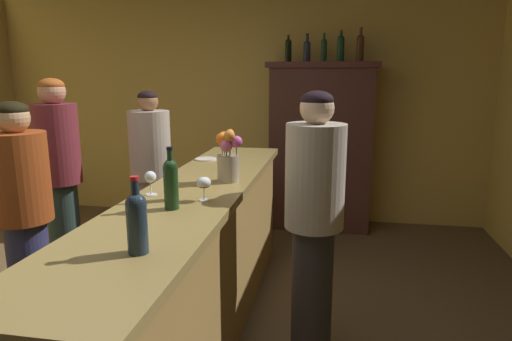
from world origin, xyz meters
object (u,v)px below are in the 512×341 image
at_px(wine_glass_front, 150,178).
at_px(bartender, 314,215).
at_px(cheese_plate, 206,159).
at_px(flower_arrangement, 228,155).
at_px(patron_redhead, 59,172).
at_px(display_cabinet, 320,144).
at_px(display_bottle_midright, 341,47).
at_px(wine_glass_mid, 204,184).
at_px(display_bottle_center, 324,49).
at_px(display_bottle_right, 360,47).
at_px(wine_bottle_malbec, 137,220).
at_px(display_bottle_left, 288,49).
at_px(patron_in_grey, 151,172).
at_px(patron_tall, 23,211).
at_px(wine_bottle_pinot, 171,177).
at_px(wine_bottle_syrah, 171,181).
at_px(display_bottle_midleft, 307,50).
at_px(bar_counter, 197,264).

bearing_deg(wine_glass_front, bartender, 11.30).
relative_size(cheese_plate, bartender, 0.11).
bearing_deg(flower_arrangement, patron_redhead, 164.10).
height_order(display_cabinet, display_bottle_midright, display_bottle_midright).
height_order(display_cabinet, wine_glass_mid, display_cabinet).
height_order(display_bottle_center, display_bottle_right, display_bottle_right).
bearing_deg(wine_bottle_malbec, display_bottle_left, 86.29).
bearing_deg(patron_in_grey, display_cabinet, 112.31).
height_order(cheese_plate, patron_tall, patron_tall).
bearing_deg(display_bottle_center, flower_arrangement, -104.01).
relative_size(wine_bottle_pinot, patron_redhead, 0.18).
height_order(display_cabinet, cheese_plate, display_cabinet).
height_order(wine_glass_mid, display_bottle_midright, display_bottle_midright).
xyz_separation_m(wine_bottle_syrah, cheese_plate, (-0.22, 1.34, -0.14)).
height_order(wine_bottle_pinot, wine_glass_front, wine_bottle_pinot).
xyz_separation_m(display_bottle_midleft, display_bottle_right, (0.55, -0.00, 0.03)).
distance_m(wine_bottle_pinot, wine_bottle_malbec, 0.74).
height_order(wine_glass_front, patron_redhead, patron_redhead).
bearing_deg(flower_arrangement, patron_tall, -165.32).
bearing_deg(display_cabinet, wine_glass_front, -109.31).
height_order(wine_glass_front, display_bottle_midright, display_bottle_midright).
xyz_separation_m(bar_counter, wine_bottle_syrah, (0.01, -0.43, 0.64)).
height_order(display_bottle_left, display_bottle_right, display_bottle_right).
bearing_deg(display_bottle_midleft, display_cabinet, 0.00).
distance_m(display_cabinet, wine_bottle_malbec, 3.38).
height_order(flower_arrangement, bartender, bartender).
height_order(wine_bottle_malbec, patron_redhead, patron_redhead).
relative_size(display_bottle_midleft, display_bottle_right, 0.84).
bearing_deg(display_bottle_midright, display_bottle_center, 180.00).
bearing_deg(cheese_plate, patron_redhead, -166.76).
bearing_deg(display_bottle_center, wine_glass_mid, -102.08).
relative_size(display_bottle_midleft, patron_in_grey, 0.19).
height_order(display_bottle_left, display_bottle_midright, display_bottle_midright).
relative_size(wine_glass_mid, patron_tall, 0.09).
bearing_deg(cheese_plate, wine_bottle_malbec, -81.18).
height_order(wine_bottle_syrah, patron_tall, patron_tall).
bearing_deg(wine_glass_front, patron_tall, 175.54).
distance_m(wine_bottle_syrah, patron_redhead, 1.74).
bearing_deg(display_bottle_left, bar_counter, -97.57).
height_order(wine_bottle_pinot, display_bottle_center, display_bottle_center).
bearing_deg(cheese_plate, patron_tall, -131.26).
height_order(wine_bottle_malbec, bartender, bartender).
xyz_separation_m(wine_bottle_syrah, wine_bottle_malbec, (0.08, -0.57, -0.01)).
bearing_deg(wine_bottle_syrah, patron_tall, 164.46).
xyz_separation_m(wine_bottle_pinot, display_bottle_midright, (0.90, 2.60, 0.83)).
relative_size(patron_in_grey, bartender, 0.97).
bearing_deg(display_bottle_right, display_bottle_midright, 180.00).
bearing_deg(patron_in_grey, cheese_plate, 54.11).
distance_m(cheese_plate, display_bottle_right, 2.12).
bearing_deg(cheese_plate, wine_glass_mid, -73.89).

